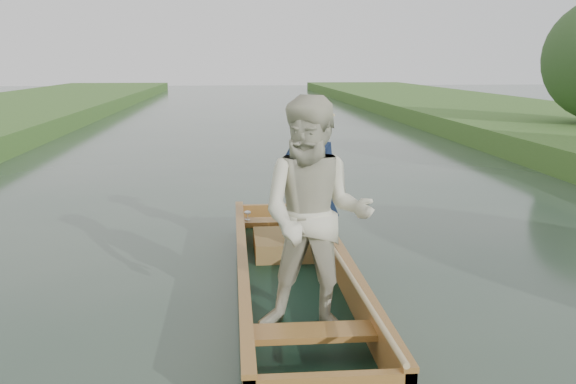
{
  "coord_description": "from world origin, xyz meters",
  "views": [
    {
      "loc": [
        -0.59,
        -6.14,
        2.32
      ],
      "look_at": [
        0.0,
        0.6,
        0.95
      ],
      "focal_mm": 40.0,
      "sensor_mm": 36.0,
      "label": 1
    }
  ],
  "objects": [
    {
      "name": "trees_far",
      "position": [
        2.49,
        6.2,
        2.36
      ],
      "size": [
        22.13,
        11.2,
        4.24
      ],
      "color": "#47331E",
      "rests_on": "ground"
    },
    {
      "name": "ground",
      "position": [
        0.0,
        0.0,
        0.0
      ],
      "size": [
        120.0,
        120.0,
        0.0
      ],
      "primitive_type": "plane",
      "color": "#283D30",
      "rests_on": "ground"
    },
    {
      "name": "punt",
      "position": [
        0.09,
        -0.32,
        0.75
      ],
      "size": [
        1.19,
        5.16,
        2.07
      ],
      "color": "black",
      "rests_on": "ground"
    }
  ]
}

